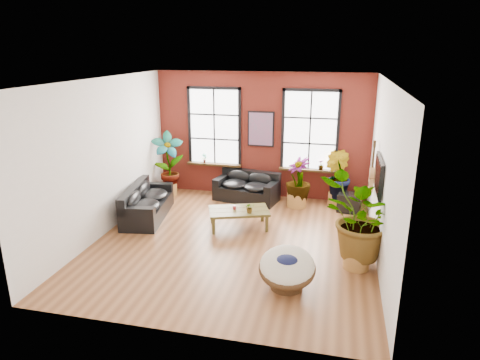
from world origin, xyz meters
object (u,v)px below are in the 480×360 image
Objects in this scene: coffee_table at (239,212)px; papasan_chair at (287,268)px; sofa_left at (146,203)px; sofa_back at (247,187)px.

papasan_chair is at bearing -78.55° from coffee_table.
papasan_chair reaches higher than coffee_table.
coffee_table is at bearing -101.36° from sofa_left.
coffee_table is at bearing 118.31° from papasan_chair.
sofa_back is 1.18× the size of coffee_table.
sofa_left is at bearing 158.18° from coffee_table.
sofa_left is (-2.22, -1.85, 0.01)m from sofa_back.
coffee_table is (0.21, -1.95, 0.04)m from sofa_back.
sofa_left is 2.02× the size of papasan_chair.
sofa_left reaches higher than coffee_table.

